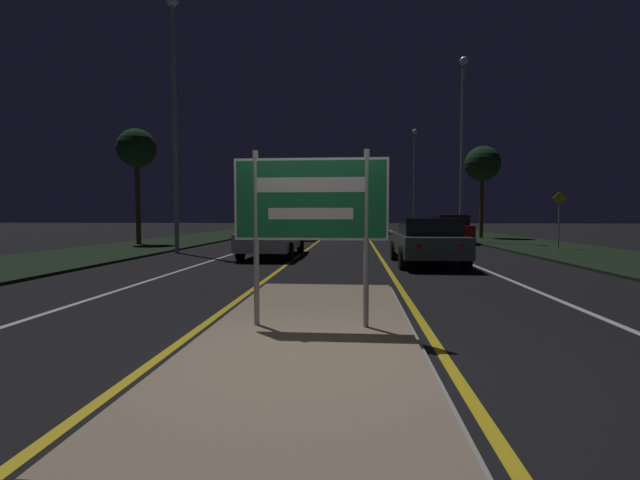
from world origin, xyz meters
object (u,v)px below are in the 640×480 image
object	(u,v)px
highway_sign	(311,206)
car_approaching_1	(299,227)
streetlight_left_near	(174,101)
car_receding_0	(427,240)
car_receding_3	(371,222)
streetlight_right_near	(462,133)
car_approaching_0	(273,236)
streetlight_right_far	(414,166)
car_receding_1	(450,229)
warning_sign	(559,214)
car_receding_2	(376,224)

from	to	relation	value
highway_sign	car_approaching_1	xyz separation A→B (m)	(-2.87, 21.32, -0.86)
streetlight_left_near	car_receding_0	distance (m)	11.26
highway_sign	car_approaching_1	bearing A→B (deg)	97.66
car_receding_3	streetlight_left_near	bearing A→B (deg)	-106.01
streetlight_right_near	car_approaching_0	distance (m)	13.54
streetlight_right_far	car_receding_0	bearing A→B (deg)	-97.09
streetlight_right_near	car_approaching_1	size ratio (longest dim) A/B	2.47
car_receding_1	car_receding_3	world-z (taller)	car_receding_1
warning_sign	highway_sign	bearing A→B (deg)	-124.17
car_receding_1	highway_sign	bearing A→B (deg)	-107.35
warning_sign	streetlight_left_near	bearing A→B (deg)	-170.94
streetlight_right_near	warning_sign	world-z (taller)	streetlight_right_near
streetlight_left_near	car_approaching_0	bearing A→B (deg)	-13.95
streetlight_left_near	car_receding_3	xyz separation A→B (m)	(8.99, 31.33, -5.29)
streetlight_left_near	car_receding_0	size ratio (longest dim) A/B	2.38
car_receding_3	streetlight_right_far	bearing A→B (deg)	-45.54
highway_sign	car_approaching_1	size ratio (longest dim) A/B	0.54
car_receding_2	warning_sign	size ratio (longest dim) A/B	1.66
car_receding_0	car_receding_1	distance (m)	11.05
highway_sign	car_receding_1	distance (m)	19.45
car_receding_0	car_approaching_1	distance (m)	14.54
streetlight_right_near	warning_sign	size ratio (longest dim) A/B	4.10
car_receding_1	car_approaching_0	xyz separation A→B (m)	(-8.22, -8.29, -0.06)
streetlight_right_far	streetlight_left_near	bearing A→B (deg)	-115.86
highway_sign	car_receding_2	size ratio (longest dim) A/B	0.55
streetlight_right_near	car_receding_0	distance (m)	12.79
highway_sign	car_receding_0	size ratio (longest dim) A/B	0.53
car_receding_3	car_approaching_1	size ratio (longest dim) A/B	1.03
highway_sign	warning_sign	world-z (taller)	warning_sign
car_receding_3	warning_sign	size ratio (longest dim) A/B	1.71
warning_sign	car_receding_2	bearing A→B (deg)	112.38
highway_sign	streetlight_left_near	size ratio (longest dim) A/B	0.22
car_receding_3	streetlight_right_near	bearing A→B (deg)	-80.27
streetlight_right_far	car_receding_0	size ratio (longest dim) A/B	2.38
highway_sign	car_receding_1	xyz separation A→B (m)	(5.79, 18.55, -0.83)
highway_sign	streetlight_right_far	xyz separation A→B (m)	(6.58, 38.39, 4.86)
car_receding_2	highway_sign	bearing A→B (deg)	-94.40
highway_sign	streetlight_right_far	world-z (taller)	streetlight_right_far
streetlight_right_near	car_approaching_0	size ratio (longest dim) A/B	2.10
car_receding_0	warning_sign	bearing A→B (deg)	41.84
streetlight_right_near	car_receding_3	distance (m)	24.59
car_receding_0	car_receding_2	size ratio (longest dim) A/B	1.04
highway_sign	car_receding_1	bearing A→B (deg)	72.65
car_receding_2	streetlight_left_near	bearing A→B (deg)	-114.53
highway_sign	car_approaching_0	world-z (taller)	highway_sign
streetlight_right_far	highway_sign	bearing A→B (deg)	-99.73
streetlight_left_near	streetlight_right_near	xyz separation A→B (m)	(13.05, 7.67, 0.01)
streetlight_left_near	highway_sign	bearing A→B (deg)	-59.83
car_receding_0	car_receding_1	xyz separation A→B (m)	(3.01, 10.63, 0.04)
highway_sign	streetlight_left_near	bearing A→B (deg)	120.17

